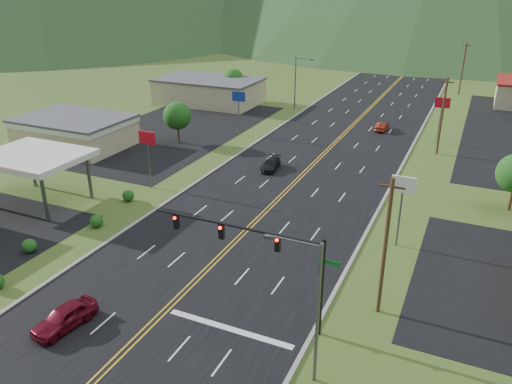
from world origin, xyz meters
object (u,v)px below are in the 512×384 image
at_px(streetlight_east, 313,304).
at_px(gas_canopy, 33,158).
at_px(car_dark_mid, 271,165).
at_px(car_red_far, 382,127).
at_px(traffic_signal, 263,250).
at_px(car_red_near, 65,318).
at_px(streetlight_west, 297,80).

height_order(streetlight_east, gas_canopy, streetlight_east).
relative_size(car_dark_mid, car_red_far, 1.11).
xyz_separation_m(streetlight_east, car_dark_mid, (-15.31, 30.58, -4.56)).
xyz_separation_m(traffic_signal, car_red_near, (-11.48, -6.31, -4.56)).
height_order(streetlight_west, car_red_far, streetlight_west).
relative_size(streetlight_east, car_red_near, 1.99).
bearing_deg(traffic_signal, gas_canopy, 164.30).
distance_m(traffic_signal, gas_canopy, 29.59).
bearing_deg(car_dark_mid, streetlight_west, 96.83).
xyz_separation_m(streetlight_west, gas_canopy, (-10.32, -48.00, -0.31)).
distance_m(streetlight_east, car_red_far, 53.44).
bearing_deg(car_red_near, traffic_signal, 37.61).
distance_m(traffic_signal, car_dark_mid, 29.01).
xyz_separation_m(streetlight_east, streetlight_west, (-22.86, 60.00, 0.00)).
height_order(traffic_signal, streetlight_east, streetlight_east).
bearing_deg(traffic_signal, streetlight_west, 107.97).
relative_size(gas_canopy, car_dark_mid, 2.35).
relative_size(traffic_signal, streetlight_east, 1.46).
bearing_deg(car_red_far, car_red_near, 82.50).
bearing_deg(car_red_far, car_dark_mid, 70.75).
distance_m(traffic_signal, streetlight_east, 6.17).
distance_m(streetlight_west, car_dark_mid, 30.72).
height_order(car_red_near, car_dark_mid, car_red_near).
distance_m(traffic_signal, car_red_near, 13.87).
height_order(car_dark_mid, car_red_far, car_red_far).
height_order(traffic_signal, car_red_far, traffic_signal).
height_order(gas_canopy, car_red_far, gas_canopy).
relative_size(streetlight_west, car_red_near, 1.99).
relative_size(car_red_near, car_red_far, 1.18).
height_order(traffic_signal, car_red_near, traffic_signal).
relative_size(streetlight_east, car_dark_mid, 2.11).
relative_size(traffic_signal, car_red_far, 3.40).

